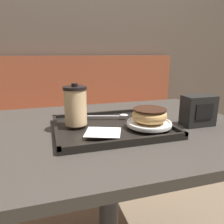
{
  "coord_description": "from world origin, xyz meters",
  "views": [
    {
      "loc": [
        -0.21,
        -0.74,
        1.02
      ],
      "look_at": [
        0.01,
        -0.03,
        0.82
      ],
      "focal_mm": 35.0,
      "sensor_mm": 36.0,
      "label": 1
    }
  ],
  "objects_px": {
    "napkin_dispenser": "(198,111)",
    "spoon": "(117,116)",
    "coffee_cup_front": "(75,105)",
    "donut_chocolate_glazed": "(149,115)"
  },
  "relations": [
    {
      "from": "donut_chocolate_glazed",
      "to": "napkin_dispenser",
      "type": "xyz_separation_m",
      "value": [
        0.21,
        0.01,
        -0.0
      ]
    },
    {
      "from": "coffee_cup_front",
      "to": "donut_chocolate_glazed",
      "type": "relative_size",
      "value": 1.2
    },
    {
      "from": "spoon",
      "to": "napkin_dispenser",
      "type": "distance_m",
      "value": 0.31
    },
    {
      "from": "donut_chocolate_glazed",
      "to": "napkin_dispenser",
      "type": "height_order",
      "value": "napkin_dispenser"
    },
    {
      "from": "spoon",
      "to": "napkin_dispenser",
      "type": "height_order",
      "value": "napkin_dispenser"
    },
    {
      "from": "coffee_cup_front",
      "to": "spoon",
      "type": "bearing_deg",
      "value": 15.83
    },
    {
      "from": "coffee_cup_front",
      "to": "donut_chocolate_glazed",
      "type": "xyz_separation_m",
      "value": [
        0.24,
        -0.08,
        -0.03
      ]
    },
    {
      "from": "coffee_cup_front",
      "to": "spoon",
      "type": "relative_size",
      "value": 0.9
    },
    {
      "from": "napkin_dispenser",
      "to": "donut_chocolate_glazed",
      "type": "bearing_deg",
      "value": -176.78
    },
    {
      "from": "napkin_dispenser",
      "to": "spoon",
      "type": "bearing_deg",
      "value": 156.96
    }
  ]
}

